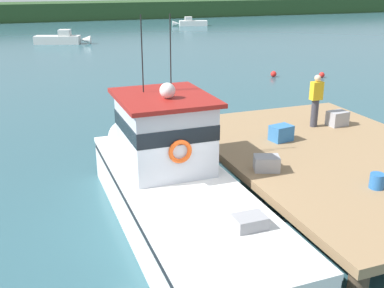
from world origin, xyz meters
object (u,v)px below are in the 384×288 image
(main_fishing_boat, at_px, (174,184))
(deckhand_by_the_boat, at_px, (316,100))
(mooring_buoy_outer, at_px, (322,75))
(crate_stack_mid_dock, at_px, (281,133))
(bait_bucket, at_px, (377,181))
(moored_boat_mid_harbor, at_px, (61,39))
(mooring_buoy_inshore, at_px, (274,74))
(crate_single_by_cleat, at_px, (337,118))
(moored_boat_far_right, at_px, (191,23))
(crate_stack_near_edge, at_px, (267,163))

(main_fishing_boat, height_order, deckhand_by_the_boat, main_fishing_boat)
(deckhand_by_the_boat, xyz_separation_m, mooring_buoy_outer, (8.41, 11.23, -1.90))
(crate_stack_mid_dock, relative_size, bait_bucket, 1.76)
(moored_boat_mid_harbor, height_order, mooring_buoy_inshore, moored_boat_mid_harbor)
(deckhand_by_the_boat, bearing_deg, mooring_buoy_inshore, 64.92)
(main_fishing_boat, bearing_deg, crate_single_by_cleat, 18.14)
(crate_single_by_cleat, height_order, moored_boat_far_right, crate_single_by_cleat)
(crate_single_by_cleat, bearing_deg, main_fishing_boat, -161.86)
(crate_stack_near_edge, bearing_deg, mooring_buoy_outer, 50.17)
(crate_single_by_cleat, relative_size, moored_boat_far_right, 0.14)
(main_fishing_boat, relative_size, crate_stack_mid_dock, 16.35)
(main_fishing_boat, xyz_separation_m, crate_stack_near_edge, (2.22, -0.43, 0.37))
(deckhand_by_the_boat, distance_m, mooring_buoy_inshore, 13.83)
(main_fishing_boat, xyz_separation_m, moored_boat_far_right, (17.66, 46.43, -0.63))
(bait_bucket, height_order, mooring_buoy_outer, bait_bucket)
(crate_stack_near_edge, distance_m, moored_boat_far_right, 49.35)
(moored_boat_far_right, bearing_deg, crate_single_by_cleat, -104.58)
(moored_boat_far_right, bearing_deg, deckhand_by_the_boat, -105.55)
(main_fishing_boat, bearing_deg, moored_boat_far_right, 69.18)
(crate_stack_near_edge, bearing_deg, moored_boat_far_right, 71.77)
(main_fishing_boat, height_order, bait_bucket, main_fishing_boat)
(crate_stack_near_edge, xyz_separation_m, deckhand_by_the_boat, (3.12, 2.59, 0.68))
(crate_stack_near_edge, bearing_deg, crate_stack_mid_dock, 50.64)
(crate_stack_near_edge, height_order, moored_boat_mid_harbor, crate_stack_near_edge)
(main_fishing_boat, relative_size, mooring_buoy_inshore, 27.59)
(crate_single_by_cleat, height_order, deckhand_by_the_boat, deckhand_by_the_boat)
(crate_stack_mid_dock, distance_m, crate_single_by_cleat, 2.49)
(moored_boat_far_right, bearing_deg, crate_stack_near_edge, -108.23)
(crate_stack_near_edge, relative_size, crate_single_by_cleat, 1.00)
(crate_stack_near_edge, bearing_deg, mooring_buoy_inshore, 59.24)
(deckhand_by_the_boat, bearing_deg, moored_boat_far_right, 74.45)
(crate_stack_near_edge, distance_m, bait_bucket, 2.49)
(main_fishing_boat, distance_m, deckhand_by_the_boat, 5.86)
(crate_stack_near_edge, bearing_deg, main_fishing_boat, 169.11)
(crate_stack_mid_dock, xyz_separation_m, deckhand_by_the_boat, (1.66, 0.81, 0.64))
(moored_boat_far_right, distance_m, moored_boat_mid_harbor, 20.72)
(main_fishing_boat, xyz_separation_m, crate_stack_mid_dock, (3.69, 1.35, 0.42))
(bait_bucket, relative_size, moored_boat_far_right, 0.08)
(bait_bucket, distance_m, mooring_buoy_inshore, 18.25)
(crate_single_by_cleat, bearing_deg, moored_boat_far_right, 75.42)
(deckhand_by_the_boat, height_order, moored_boat_mid_harbor, deckhand_by_the_boat)
(crate_single_by_cleat, distance_m, mooring_buoy_outer, 13.79)
(moored_boat_far_right, height_order, mooring_buoy_outer, moored_boat_far_right)
(mooring_buoy_outer, bearing_deg, crate_stack_mid_dock, -129.90)
(main_fishing_boat, distance_m, crate_single_by_cleat, 6.43)
(moored_boat_far_right, bearing_deg, moored_boat_mid_harbor, -144.80)
(bait_bucket, relative_size, mooring_buoy_inshore, 0.96)
(mooring_buoy_inshore, xyz_separation_m, mooring_buoy_outer, (2.60, -1.18, -0.01))
(deckhand_by_the_boat, distance_m, moored_boat_mid_harbor, 32.69)
(moored_boat_far_right, relative_size, moored_boat_mid_harbor, 0.88)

